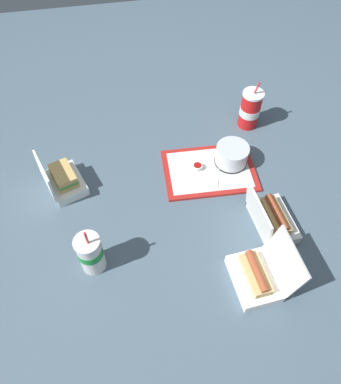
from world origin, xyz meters
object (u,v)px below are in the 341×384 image
ketchup_cup (197,167)px  clamshell_sandwich_front (63,180)px  food_tray (209,171)px  clamshell_hotdog_center (272,219)px  soda_cup_back (91,253)px  cake_container (232,155)px  plastic_fork (191,157)px  soda_cup_front (250,109)px  clamshell_hotdog_right (258,275)px

ketchup_cup → clamshell_sandwich_front: size_ratio=0.19×
clamshell_sandwich_front → food_tray: bearing=-2.9°
clamshell_hotdog_center → soda_cup_back: bearing=-176.2°
ketchup_cup → soda_cup_back: size_ratio=0.18×
cake_container → ketchup_cup: 0.15m
food_tray → clamshell_hotdog_center: clamshell_hotdog_center is taller
plastic_fork → soda_cup_front: (0.30, 0.16, 0.07)m
food_tray → clamshell_hotdog_center: bearing=-61.3°
ketchup_cup → clamshell_hotdog_center: size_ratio=0.19×
clamshell_hotdog_center → clamshell_sandwich_front: (-0.74, 0.32, 0.00)m
cake_container → soda_cup_back: size_ratio=0.60×
clamshell_sandwich_front → clamshell_hotdog_right: bearing=-39.9°
clamshell_hotdog_center → food_tray: bearing=118.7°
food_tray → clamshell_hotdog_right: 0.49m
food_tray → cake_container: 0.11m
clamshell_sandwich_front → soda_cup_front: size_ratio=0.87×
food_tray → cake_container: (0.10, 0.03, 0.05)m
clamshell_sandwich_front → soda_cup_back: size_ratio=0.92×
cake_container → clamshell_hotdog_center: clamshell_hotdog_center is taller
ketchup_cup → soda_cup_front: bearing=38.7°
food_tray → plastic_fork: 0.10m
cake_container → clamshell_sandwich_front: 0.68m
cake_container → soda_cup_front: bearing=56.8°
ketchup_cup → soda_cup_front: soda_cup_front is taller
cake_container → soda_cup_front: (0.14, 0.21, 0.04)m
clamshell_hotdog_right → soda_cup_back: soda_cup_back is taller
plastic_fork → soda_cup_front: bearing=49.5°
clamshell_hotdog_right → soda_cup_front: (0.20, 0.73, 0.05)m
cake_container → plastic_fork: size_ratio=1.23×
ketchup_cup → clamshell_sandwich_front: 0.53m
ketchup_cup → clamshell_sandwich_front: (-0.53, 0.02, 0.02)m
food_tray → soda_cup_back: (-0.49, -0.33, 0.08)m
clamshell_hotdog_center → soda_cup_back: (-0.65, -0.04, 0.05)m
cake_container → ketchup_cup: size_ratio=3.39×
cake_container → plastic_fork: (-0.16, 0.05, -0.04)m
cake_container → soda_cup_front: 0.26m
cake_container → soda_cup_back: 0.69m
food_tray → clamshell_hotdog_right: bearing=-85.5°
soda_cup_back → ketchup_cup: bearing=37.8°
ketchup_cup → plastic_fork: ketchup_cup is taller
ketchup_cup → clamshell_hotdog_right: clamshell_hotdog_right is taller
food_tray → plastic_fork: bearing=128.4°
cake_container → clamshell_sandwich_front: (-0.68, 0.00, -0.01)m
food_tray → cake_container: bearing=14.8°
cake_container → ketchup_cup: (-0.14, -0.01, -0.03)m
clamshell_sandwich_front → soda_cup_front: (0.82, 0.21, 0.04)m
cake_container → clamshell_hotdog_right: 0.52m
cake_container → plastic_fork: bearing=161.8°
plastic_fork → clamshell_sandwich_front: clamshell_sandwich_front is taller
plastic_fork → clamshell_sandwich_front: size_ratio=0.53×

